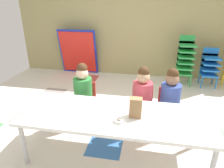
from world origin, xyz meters
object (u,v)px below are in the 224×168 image
seated_child_near_camera (83,88)px  kid_chair_blue_stack (210,65)px  folded_activity_table (78,52)px  paper_plate_near_edge (118,122)px  seated_child_far_right (170,95)px  paper_bag_brown (136,108)px  seated_child_middle_seat (142,93)px  craft_table (116,118)px  kid_chair_green_stack (185,58)px  donut_powdered_on_plate (118,121)px

seated_child_near_camera → kid_chair_blue_stack: seated_child_near_camera is taller
folded_activity_table → paper_plate_near_edge: size_ratio=6.04×
seated_child_far_right → paper_bag_brown: seated_child_far_right is taller
seated_child_middle_seat → paper_plate_near_edge: 0.79m
craft_table → kid_chair_blue_stack: (1.56, 2.43, -0.06)m
folded_activity_table → paper_bag_brown: size_ratio=4.94×
seated_child_middle_seat → kid_chair_blue_stack: 2.24m
kid_chair_green_stack → paper_bag_brown: kid_chair_green_stack is taller
seated_child_far_right → kid_chair_blue_stack: bearing=62.7°
craft_table → seated_child_far_right: (0.63, 0.61, 0.04)m
craft_table → kid_chair_blue_stack: size_ratio=2.60×
craft_table → seated_child_near_camera: size_ratio=2.27×
seated_child_near_camera → donut_powdered_on_plate: (0.63, -0.76, 0.02)m
seated_child_near_camera → seated_child_middle_seat: size_ratio=1.00×
paper_plate_near_edge → donut_powdered_on_plate: 0.02m
kid_chair_blue_stack → paper_bag_brown: kid_chair_blue_stack is taller
folded_activity_table → paper_plate_near_edge: (1.43, -2.84, 0.02)m
paper_bag_brown → donut_powdered_on_plate: paper_bag_brown is taller
kid_chair_blue_stack → kid_chair_green_stack: bearing=179.9°
seated_child_near_camera → kid_chair_green_stack: 2.45m
kid_chair_blue_stack → paper_plate_near_edge: 3.00m
folded_activity_table → seated_child_near_camera: bearing=-68.9°
seated_child_middle_seat → kid_chair_blue_stack: (1.30, 1.82, -0.10)m
paper_bag_brown → paper_plate_near_edge: (-0.16, -0.15, -0.11)m
seated_child_middle_seat → seated_child_near_camera: bearing=180.0°
folded_activity_table → seated_child_middle_seat: bearing=-51.8°
paper_bag_brown → donut_powdered_on_plate: (-0.16, -0.15, -0.09)m
seated_child_near_camera → folded_activity_table: size_ratio=0.84×
kid_chair_green_stack → kid_chair_blue_stack: 0.51m
craft_table → paper_plate_near_edge: (0.05, -0.15, 0.05)m
donut_powdered_on_plate → craft_table: bearing=108.9°
kid_chair_blue_stack → folded_activity_table: (-2.94, 0.26, 0.08)m
kid_chair_green_stack → folded_activity_table: folded_activity_table is taller
craft_table → donut_powdered_on_plate: size_ratio=20.40×
kid_chair_green_stack → seated_child_far_right: bearing=-103.5°
folded_activity_table → paper_bag_brown: 3.13m
seated_child_middle_seat → paper_bag_brown: bearing=-94.5°
craft_table → seated_child_far_right: seated_child_far_right is taller
seated_child_far_right → paper_plate_near_edge: bearing=-126.9°
seated_child_middle_seat → seated_child_far_right: 0.36m
donut_powdered_on_plate → folded_activity_table: bearing=116.7°
seated_child_middle_seat → paper_plate_near_edge: (-0.21, -0.76, 0.01)m
paper_bag_brown → craft_table: bearing=178.1°
craft_table → seated_child_middle_seat: (0.26, 0.61, 0.04)m
craft_table → donut_powdered_on_plate: 0.17m
seated_child_middle_seat → seated_child_far_right: size_ratio=1.00×
folded_activity_table → donut_powdered_on_plate: 3.18m
kid_chair_blue_stack → donut_powdered_on_plate: bearing=-120.3°
kid_chair_blue_stack → paper_bag_brown: (-1.35, -2.44, 0.21)m
kid_chair_blue_stack → paper_plate_near_edge: (-1.51, -2.59, 0.10)m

